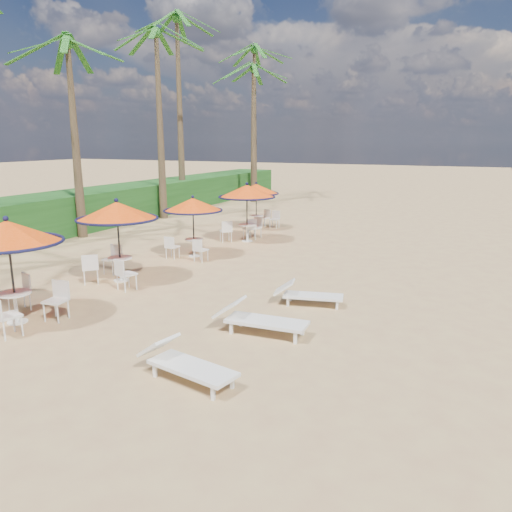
{
  "coord_description": "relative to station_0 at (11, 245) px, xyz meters",
  "views": [
    {
      "loc": [
        4.63,
        -8.21,
        4.29
      ],
      "look_at": [
        -0.89,
        3.77,
        1.2
      ],
      "focal_mm": 35.0,
      "sensor_mm": 36.0,
      "label": 1
    }
  ],
  "objects": [
    {
      "name": "lounger_mid",
      "position": [
        5.5,
        1.77,
        -1.53
      ],
      "size": [
        2.18,
        0.79,
        0.77
      ],
      "rotation": [
        0.0,
        0.0,
        0.05
      ],
      "color": "white",
      "rests_on": "ground"
    },
    {
      "name": "palm_6",
      "position": [
        -5.0,
        24.07,
        6.48
      ],
      "size": [
        5.0,
        5.0,
        9.17
      ],
      "color": "brown",
      "rests_on": "ground"
    },
    {
      "name": "station_4",
      "position": [
        -0.15,
        14.16,
        -0.14
      ],
      "size": [
        2.2,
        2.2,
        2.3
      ],
      "color": "black",
      "rests_on": "ground"
    },
    {
      "name": "station_0",
      "position": [
        0.0,
        0.0,
        0.0
      ],
      "size": [
        2.48,
        2.48,
        2.59
      ],
      "color": "black",
      "rests_on": "ground"
    },
    {
      "name": "palm_4",
      "position": [
        -6.33,
        15.05,
        7.2
      ],
      "size": [
        5.0,
        5.0,
        9.94
      ],
      "color": "brown",
      "rests_on": "ground"
    },
    {
      "name": "station_2",
      "position": [
        0.16,
        7.66,
        -0.14
      ],
      "size": [
        2.2,
        2.2,
        2.3
      ],
      "color": "black",
      "rests_on": "ground"
    },
    {
      "name": "station_3",
      "position": [
        0.68,
        11.16,
        -0.04
      ],
      "size": [
        2.43,
        2.43,
        2.53
      ],
      "color": "black",
      "rests_on": "ground"
    },
    {
      "name": "scrub_hedge",
      "position": [
        -8.22,
        11.31,
        -0.99
      ],
      "size": [
        3.0,
        40.0,
        1.8
      ],
      "primitive_type": "cube",
      "color": "#194716",
      "rests_on": "ground"
    },
    {
      "name": "lounger_far",
      "position": [
        5.84,
        4.12,
        -1.59
      ],
      "size": [
        1.9,
        0.95,
        0.65
      ],
      "rotation": [
        0.0,
        0.0,
        0.22
      ],
      "color": "white",
      "rests_on": "ground"
    },
    {
      "name": "palm_7",
      "position": [
        -6.09,
        26.55,
        8.0
      ],
      "size": [
        5.0,
        5.0,
        10.8
      ],
      "color": "brown",
      "rests_on": "ground"
    },
    {
      "name": "palm_3",
      "position": [
        -6.46,
        8.93,
        5.83
      ],
      "size": [
        5.0,
        5.0,
        8.48
      ],
      "color": "brown",
      "rests_on": "ground"
    },
    {
      "name": "ground",
      "position": [
        5.28,
        0.31,
        -1.89
      ],
      "size": [
        160.0,
        160.0,
        0.0
      ],
      "primitive_type": "plane",
      "color": "tan",
      "rests_on": "ground"
    },
    {
      "name": "lounger_near",
      "position": [
        5.21,
        -0.83,
        -1.55
      ],
      "size": [
        2.1,
        1.03,
        0.72
      ],
      "rotation": [
        0.0,
        0.0,
        -0.2
      ],
      "color": "white",
      "rests_on": "ground"
    },
    {
      "name": "station_1",
      "position": [
        -0.18,
        3.87,
        -0.01
      ],
      "size": [
        2.47,
        2.47,
        2.57
      ],
      "color": "black",
      "rests_on": "ground"
    },
    {
      "name": "palm_5",
      "position": [
        -7.52,
        18.85,
        8.63
      ],
      "size": [
        5.0,
        5.0,
        11.48
      ],
      "color": "brown",
      "rests_on": "ground"
    }
  ]
}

